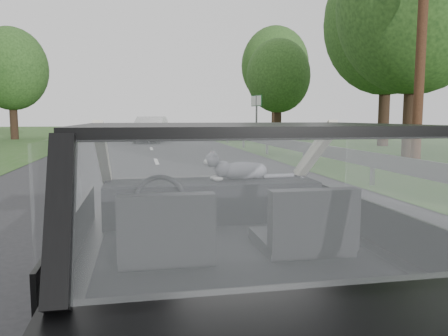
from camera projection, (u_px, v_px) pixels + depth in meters
name	position (u px, v px, depth m)	size (l,w,h in m)	color
subject_car	(228.00, 239.00, 2.72)	(1.80, 4.00, 1.45)	black
dashboard	(212.00, 200.00, 3.32)	(1.58, 0.45, 0.30)	black
driver_seat	(166.00, 229.00, 2.35)	(0.50, 0.72, 0.42)	black
passenger_seat	(306.00, 222.00, 2.50)	(0.50, 0.72, 0.42)	black
steering_wheel	(160.00, 200.00, 2.95)	(0.36, 0.36, 0.04)	black
cat	(242.00, 169.00, 3.37)	(0.53, 0.16, 0.24)	slate
guardrail	(301.00, 147.00, 13.30)	(0.05, 90.00, 0.32)	gray
other_car	(151.00, 129.00, 25.99)	(1.82, 4.61, 1.51)	silver
highway_sign	(256.00, 118.00, 26.71)	(0.11, 1.13, 2.81)	#135222
utility_pole	(423.00, 19.00, 12.52)	(0.28, 0.28, 8.56)	#50301D
tree_0	(414.00, 40.00, 15.65)	(5.57, 5.57, 8.44)	#193515
tree_1	(386.00, 51.00, 21.88)	(6.30, 6.30, 9.54)	#193515
tree_2	(278.00, 91.00, 29.48)	(4.31, 4.31, 6.53)	#193515
tree_3	(275.00, 81.00, 43.52)	(6.68, 6.68, 10.13)	#193515
tree_6	(12.00, 85.00, 28.64)	(4.69, 4.69, 7.11)	#193515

